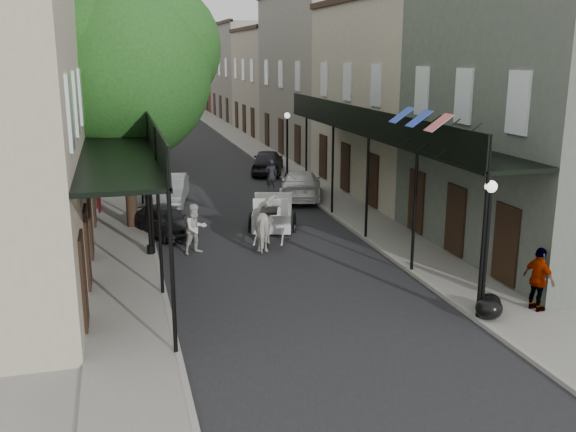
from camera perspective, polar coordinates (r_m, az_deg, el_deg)
ground at (r=18.24m, az=2.19°, el=-8.18°), size 140.00×140.00×0.00m
road at (r=37.10m, az=-7.02°, el=3.34°), size 8.00×90.00×0.01m
sidewalk_left at (r=36.74m, az=-14.77°, el=2.95°), size 2.20×90.00×0.12m
sidewalk_right at (r=38.09m, az=0.46°, el=3.82°), size 2.20×90.00×0.12m
building_row_left at (r=46.25m, az=-19.89°, el=11.31°), size 5.00×80.00×10.50m
building_row_right at (r=48.10m, az=1.43°, el=12.21°), size 5.00×80.00×10.50m
gallery_left at (r=23.25m, az=-14.42°, el=6.63°), size 2.20×18.05×4.88m
gallery_right at (r=25.25m, az=8.03°, el=7.51°), size 2.20×18.05×4.88m
tree_near at (r=26.28m, az=-13.58°, el=12.84°), size 7.31×6.80×9.63m
tree_far at (r=40.29m, az=-14.28°, el=12.23°), size 6.45×6.00×8.61m
lamppost_right_near at (r=17.50m, az=17.20°, el=-2.69°), size 0.32×0.32×3.71m
lamppost_left at (r=22.64m, az=-12.32°, el=1.40°), size 0.32×0.32×3.71m
lamppost_right_far at (r=35.63m, az=-0.07°, el=6.33°), size 0.32×0.32×3.71m
horse at (r=23.49m, az=-1.70°, el=-0.69°), size 1.55×2.33×1.81m
carriage at (r=26.16m, az=-1.37°, el=1.48°), size 2.34×2.98×3.03m
pedestrian_walking at (r=23.03m, az=-8.23°, el=-1.13°), size 1.08×0.98×1.81m
pedestrian_sidewalk_left at (r=38.32m, az=-13.70°, el=5.05°), size 1.45×1.33×1.96m
pedestrian_sidewalk_right at (r=18.75m, az=21.39°, el=-5.26°), size 0.62×1.11×1.78m
car_left_near at (r=25.67m, az=-10.91°, el=-0.35°), size 2.60×3.81×1.21m
car_left_mid at (r=30.82m, az=-10.47°, el=2.28°), size 2.25×4.40×1.38m
car_left_far at (r=48.19m, az=-12.60°, el=6.37°), size 2.40×4.69×1.27m
car_right_near at (r=31.56m, az=1.12°, el=2.80°), size 3.30×5.16×1.39m
car_right_far at (r=38.21m, az=-1.82°, el=4.87°), size 2.94×4.63×1.47m
trash_bags at (r=18.13m, az=17.45°, el=-7.64°), size 0.97×1.12×0.60m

